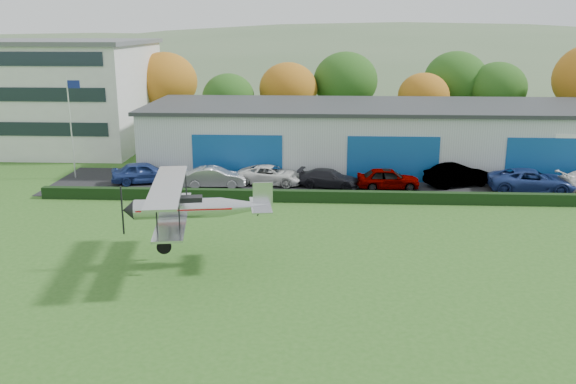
# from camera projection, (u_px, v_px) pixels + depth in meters

# --- Properties ---
(ground) EXTENTS (300.00, 300.00, 0.00)m
(ground) POSITION_uv_depth(u_px,v_px,m) (331.00, 305.00, 26.72)
(ground) COLOR #2C5A1C
(ground) RESTS_ON ground
(apron) EXTENTS (48.00, 9.00, 0.05)m
(apron) POSITION_uv_depth(u_px,v_px,m) (367.00, 185.00, 46.80)
(apron) COLOR black
(apron) RESTS_ON ground
(hedge) EXTENTS (46.00, 0.60, 0.80)m
(hedge) POSITION_uv_depth(u_px,v_px,m) (372.00, 197.00, 42.07)
(hedge) COLOR black
(hedge) RESTS_ON ground
(hangar) EXTENTS (40.60, 12.60, 5.30)m
(hangar) POSITION_uv_depth(u_px,v_px,m) (386.00, 135.00, 52.73)
(hangar) COLOR #B2B7BC
(hangar) RESTS_ON ground
(office_block) EXTENTS (20.60, 15.60, 10.40)m
(office_block) POSITION_uv_depth(u_px,v_px,m) (42.00, 94.00, 60.54)
(office_block) COLOR silver
(office_block) RESTS_ON ground
(flagpole) EXTENTS (1.05, 0.10, 8.00)m
(flagpole) POSITION_uv_depth(u_px,v_px,m) (72.00, 118.00, 47.70)
(flagpole) COLOR silver
(flagpole) RESTS_ON ground
(tree_belt) EXTENTS (75.70, 13.22, 10.12)m
(tree_belt) POSITION_uv_depth(u_px,v_px,m) (335.00, 86.00, 64.36)
(tree_belt) COLOR #3D2614
(tree_belt) RESTS_ON ground
(distant_hills) EXTENTS (430.00, 196.00, 56.00)m
(distant_hills) POSITION_uv_depth(u_px,v_px,m) (307.00, 121.00, 165.29)
(distant_hills) COLOR #4C6642
(distant_hills) RESTS_ON ground
(car_0) EXTENTS (5.18, 3.10, 1.65)m
(car_0) POSITION_uv_depth(u_px,v_px,m) (144.00, 173.00, 47.03)
(car_0) COLOR navy
(car_0) RESTS_ON apron
(car_1) EXTENTS (4.71, 1.93, 1.52)m
(car_1) POSITION_uv_depth(u_px,v_px,m) (215.00, 177.00, 45.86)
(car_1) COLOR silver
(car_1) RESTS_ON apron
(car_2) EXTENTS (5.41, 3.17, 1.41)m
(car_2) POSITION_uv_depth(u_px,v_px,m) (271.00, 175.00, 46.77)
(car_2) COLOR silver
(car_2) RESTS_ON apron
(car_3) EXTENTS (4.92, 2.77, 1.35)m
(car_3) POSITION_uv_depth(u_px,v_px,m) (329.00, 178.00, 45.88)
(car_3) COLOR black
(car_3) RESTS_ON apron
(car_4) EXTENTS (4.68, 2.09, 1.56)m
(car_4) POSITION_uv_depth(u_px,v_px,m) (388.00, 178.00, 45.39)
(car_4) COLOR gray
(car_4) RESTS_ON apron
(car_5) EXTENTS (5.39, 3.51, 1.68)m
(car_5) POSITION_uv_depth(u_px,v_px,m) (459.00, 175.00, 46.20)
(car_5) COLOR gray
(car_5) RESTS_ON apron
(car_6) EXTENTS (6.25, 3.28, 1.68)m
(car_6) POSITION_uv_depth(u_px,v_px,m) (532.00, 181.00, 44.45)
(car_6) COLOR navy
(car_6) RESTS_ON apron
(biplane) EXTENTS (7.45, 8.52, 3.17)m
(biplane) POSITION_uv_depth(u_px,v_px,m) (191.00, 206.00, 30.29)
(biplane) COLOR silver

